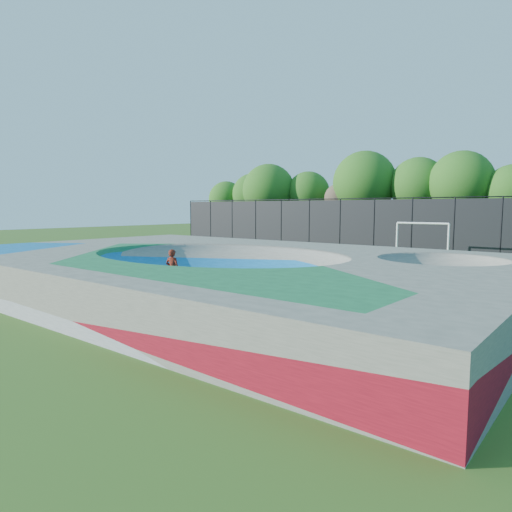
{
  "coord_description": "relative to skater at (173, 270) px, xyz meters",
  "views": [
    {
      "loc": [
        12.34,
        -12.81,
        3.24
      ],
      "look_at": [
        -0.42,
        3.0,
        1.1
      ],
      "focal_mm": 32.0,
      "sensor_mm": 36.0,
      "label": 1
    }
  ],
  "objects": [
    {
      "name": "ground",
      "position": [
        1.41,
        1.02,
        -0.82
      ],
      "size": [
        120.0,
        120.0,
        0.0
      ],
      "primitive_type": "plane",
      "color": "#2E5116",
      "rests_on": "ground"
    },
    {
      "name": "skate_deck",
      "position": [
        1.41,
        1.02,
        -0.07
      ],
      "size": [
        22.0,
        14.0,
        1.5
      ],
      "primitive_type": "cube",
      "color": "gray",
      "rests_on": "ground"
    },
    {
      "name": "skater",
      "position": [
        0.0,
        0.0,
        0.0
      ],
      "size": [
        0.68,
        0.55,
        1.63
      ],
      "primitive_type": "imported",
      "rotation": [
        0.0,
        0.0,
        3.43
      ],
      "color": "red",
      "rests_on": "ground"
    },
    {
      "name": "skateboard",
      "position": [
        0.0,
        0.0,
        -0.79
      ],
      "size": [
        0.8,
        0.54,
        0.05
      ],
      "primitive_type": "cube",
      "rotation": [
        0.0,
        0.0,
        0.46
      ],
      "color": "black",
      "rests_on": "ground"
    },
    {
      "name": "soccer_goal",
      "position": [
        3.41,
        18.45,
        0.79
      ],
      "size": [
        3.5,
        0.12,
        2.31
      ],
      "color": "white",
      "rests_on": "ground"
    },
    {
      "name": "fence",
      "position": [
        1.41,
        22.02,
        1.28
      ],
      "size": [
        48.09,
        0.09,
        4.04
      ],
      "color": "black",
      "rests_on": "ground"
    },
    {
      "name": "treeline",
      "position": [
        3.55,
        27.16,
        4.16
      ],
      "size": [
        52.08,
        7.2,
        8.38
      ],
      "color": "#4C3126",
      "rests_on": "ground"
    }
  ]
}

